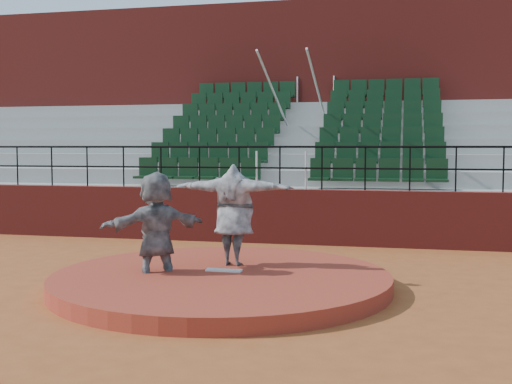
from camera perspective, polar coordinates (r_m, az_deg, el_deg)
ground at (r=10.59m, az=-3.10°, el=-8.52°), size 90.00×90.00×0.00m
pitchers_mound at (r=10.56m, az=-3.10°, el=-7.86°), size 5.50×5.50×0.25m
pitching_rubber at (r=10.68m, az=-2.88°, el=-6.96°), size 0.60×0.15×0.03m
boundary_wall at (r=15.29m, az=2.12°, el=-2.16°), size 24.00×0.30×1.30m
wall_railing at (r=15.20m, az=2.14°, el=3.02°), size 24.04×0.05×1.03m
seating_deck at (r=18.81m, az=4.24°, el=1.42°), size 24.00×5.97×4.63m
press_box_facade at (r=22.74m, az=5.82°, el=7.18°), size 24.00×3.00×7.10m
pitcher at (r=11.11m, az=-1.99°, el=-2.04°), size 2.18×0.70×1.75m
fielder at (r=10.69m, az=-8.90°, el=-3.28°), size 1.71×1.56×1.90m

